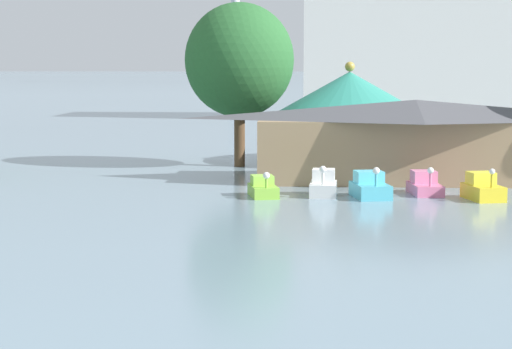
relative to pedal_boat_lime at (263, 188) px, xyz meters
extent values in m
cube|color=#8CCC3F|center=(0.01, -0.05, -0.15)|extent=(1.84, 2.70, 0.60)
cube|color=#A0E24F|center=(-0.06, 0.25, 0.40)|extent=(1.35, 1.33, 0.51)
cylinder|color=#8CCC3F|center=(0.23, -1.02, 0.38)|extent=(0.14, 0.14, 0.47)
sphere|color=white|center=(0.23, -1.02, 0.80)|extent=(0.37, 0.37, 0.37)
cube|color=white|center=(3.21, 0.47, -0.10)|extent=(1.51, 2.55, 0.71)
cube|color=white|center=(3.22, 0.78, 0.61)|extent=(1.24, 1.17, 0.70)
cylinder|color=white|center=(3.16, -0.53, 0.58)|extent=(0.14, 0.14, 0.64)
sphere|color=white|center=(3.16, -0.53, 1.09)|extent=(0.37, 0.37, 0.37)
cube|color=#4CB7CC|center=(5.68, -0.08, -0.08)|extent=(2.19, 3.02, 0.75)
cube|color=#5DCDE2|center=(5.61, 0.26, 0.62)|extent=(1.64, 1.49, 0.63)
cylinder|color=#4CB7CC|center=(5.89, -1.16, 0.61)|extent=(0.14, 0.14, 0.62)
sphere|color=white|center=(5.89, -1.16, 1.11)|extent=(0.36, 0.36, 0.36)
cube|color=pink|center=(8.72, 1.40, -0.16)|extent=(1.79, 2.98, 0.58)
cube|color=pink|center=(8.68, 1.76, 0.46)|extent=(1.39, 1.41, 0.67)
cylinder|color=pink|center=(8.85, 0.28, 0.46)|extent=(0.14, 0.14, 0.68)
sphere|color=white|center=(8.85, 0.28, 0.97)|extent=(0.34, 0.34, 0.34)
cube|color=yellow|center=(11.48, -0.45, -0.07)|extent=(2.04, 2.84, 0.77)
cube|color=yellow|center=(11.41, -0.13, 0.64)|extent=(1.50, 1.42, 0.64)
cylinder|color=yellow|center=(11.72, -1.45, 0.66)|extent=(0.14, 0.14, 0.68)
sphere|color=white|center=(11.72, -1.45, 1.14)|extent=(0.30, 0.30, 0.30)
cube|color=#9E7F5B|center=(8.78, 7.07, 1.41)|extent=(18.67, 6.12, 3.72)
pyramid|color=#4C4C51|center=(8.78, 7.07, 3.86)|extent=(20.16, 7.04, 1.17)
cylinder|color=brown|center=(5.24, 17.19, 1.31)|extent=(8.02, 8.02, 3.53)
cone|color=teal|center=(5.24, 17.19, 4.56)|extent=(10.67, 10.67, 2.96)
sphere|color=#B7993D|center=(5.24, 17.19, 6.40)|extent=(0.70, 0.70, 0.70)
cylinder|color=brown|center=(-2.38, 14.28, 1.25)|extent=(0.74, 0.74, 3.41)
ellipsoid|color=#28602D|center=(-2.38, 14.28, 6.85)|extent=(7.45, 7.45, 7.80)
cube|color=silver|center=(19.41, 71.97, 10.40)|extent=(35.72, 12.15, 21.69)
camera|label=1|loc=(2.52, -47.62, 6.50)|focal=63.52mm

